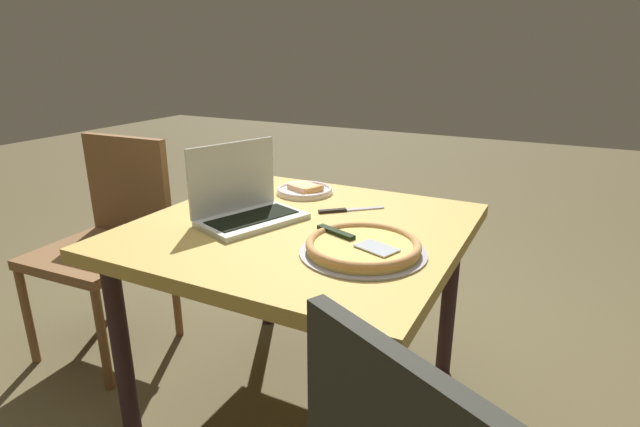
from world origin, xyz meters
TOP-DOWN VIEW (x-y plane):
  - ground_plane at (0.00, 0.00)m, footprint 12.00×12.00m
  - dining_table at (0.00, 0.00)m, footprint 1.00×1.03m
  - laptop at (-0.04, 0.18)m, footprint 0.39×0.31m
  - pizza_plate at (0.32, 0.16)m, footprint 0.22×0.22m
  - pizza_tray at (-0.13, -0.28)m, footprint 0.36×0.36m
  - table_knife at (0.19, -0.07)m, footprint 0.17×0.19m
  - chair_far at (0.01, 0.92)m, footprint 0.47×0.47m

SIDE VIEW (x-z plane):
  - ground_plane at x=0.00m, z-range 0.00..0.00m
  - chair_far at x=0.01m, z-range 0.06..0.96m
  - dining_table at x=0.00m, z-range 0.27..0.97m
  - table_knife at x=0.19m, z-range 0.70..0.71m
  - pizza_plate at x=0.32m, z-range 0.70..0.73m
  - pizza_tray at x=-0.13m, z-range 0.70..0.74m
  - laptop at x=-0.04m, z-range 0.63..0.89m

